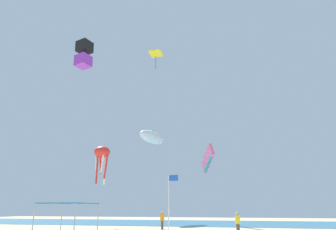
{
  "coord_description": "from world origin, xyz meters",
  "views": [
    {
      "loc": [
        3.29,
        -19.73,
        2.17
      ],
      "look_at": [
        -3.24,
        8.06,
        10.81
      ],
      "focal_mm": 32.81,
      "sensor_mm": 36.0,
      "label": 1
    }
  ],
  "objects_px": {
    "person_leftmost": "(238,221)",
    "banner_flag": "(170,203)",
    "kite_diamond_yellow": "(156,54)",
    "kite_octopus_red": "(102,154)",
    "canopy_tent": "(69,205)",
    "kite_box_black": "(84,54)",
    "kite_inflatable_white": "(152,137)",
    "kite_parafoil_pink": "(208,159)",
    "person_near_tent": "(162,219)"
  },
  "relations": [
    {
      "from": "person_leftmost",
      "to": "banner_flag",
      "type": "height_order",
      "value": "banner_flag"
    },
    {
      "from": "kite_diamond_yellow",
      "to": "kite_octopus_red",
      "type": "relative_size",
      "value": 0.49
    },
    {
      "from": "banner_flag",
      "to": "canopy_tent",
      "type": "bearing_deg",
      "value": 172.54
    },
    {
      "from": "kite_box_black",
      "to": "kite_inflatable_white",
      "type": "bearing_deg",
      "value": -162.3
    },
    {
      "from": "person_leftmost",
      "to": "kite_diamond_yellow",
      "type": "height_order",
      "value": "kite_diamond_yellow"
    },
    {
      "from": "kite_parafoil_pink",
      "to": "kite_box_black",
      "type": "bearing_deg",
      "value": 135.93
    },
    {
      "from": "person_leftmost",
      "to": "banner_flag",
      "type": "xyz_separation_m",
      "value": [
        -3.67,
        -10.43,
        1.36
      ]
    },
    {
      "from": "banner_flag",
      "to": "kite_octopus_red",
      "type": "xyz_separation_m",
      "value": [
        -12.14,
        15.97,
        6.04
      ]
    },
    {
      "from": "canopy_tent",
      "to": "kite_box_black",
      "type": "relative_size",
      "value": 1.3
    },
    {
      "from": "kite_box_black",
      "to": "person_near_tent",
      "type": "bearing_deg",
      "value": 171.98
    },
    {
      "from": "canopy_tent",
      "to": "kite_octopus_red",
      "type": "distance_m",
      "value": 16.98
    },
    {
      "from": "canopy_tent",
      "to": "kite_parafoil_pink",
      "type": "xyz_separation_m",
      "value": [
        7.13,
        22.43,
        6.13
      ]
    },
    {
      "from": "banner_flag",
      "to": "kite_diamond_yellow",
      "type": "height_order",
      "value": "kite_diamond_yellow"
    },
    {
      "from": "person_leftmost",
      "to": "kite_inflatable_white",
      "type": "height_order",
      "value": "kite_inflatable_white"
    },
    {
      "from": "person_near_tent",
      "to": "kite_inflatable_white",
      "type": "distance_m",
      "value": 19.13
    },
    {
      "from": "canopy_tent",
      "to": "banner_flag",
      "type": "height_order",
      "value": "banner_flag"
    },
    {
      "from": "kite_inflatable_white",
      "to": "banner_flag",
      "type": "bearing_deg",
      "value": 34.08
    },
    {
      "from": "person_near_tent",
      "to": "person_leftmost",
      "type": "relative_size",
      "value": 1.02
    },
    {
      "from": "canopy_tent",
      "to": "kite_parafoil_pink",
      "type": "bearing_deg",
      "value": 72.37
    },
    {
      "from": "person_leftmost",
      "to": "kite_box_black",
      "type": "distance_m",
      "value": 20.14
    },
    {
      "from": "kite_box_black",
      "to": "kite_inflatable_white",
      "type": "height_order",
      "value": "kite_box_black"
    },
    {
      "from": "person_leftmost",
      "to": "banner_flag",
      "type": "distance_m",
      "value": 11.14
    },
    {
      "from": "kite_box_black",
      "to": "kite_inflatable_white",
      "type": "distance_m",
      "value": 24.42
    },
    {
      "from": "banner_flag",
      "to": "kite_box_black",
      "type": "bearing_deg",
      "value": 154.89
    },
    {
      "from": "banner_flag",
      "to": "kite_inflatable_white",
      "type": "xyz_separation_m",
      "value": [
        -9.43,
        28.48,
        10.73
      ]
    },
    {
      "from": "kite_diamond_yellow",
      "to": "kite_parafoil_pink",
      "type": "relative_size",
      "value": 0.42
    },
    {
      "from": "person_leftmost",
      "to": "person_near_tent",
      "type": "bearing_deg",
      "value": 86.23
    },
    {
      "from": "person_leftmost",
      "to": "kite_diamond_yellow",
      "type": "bearing_deg",
      "value": 85.24
    },
    {
      "from": "person_leftmost",
      "to": "kite_box_black",
      "type": "xyz_separation_m",
      "value": [
        -12.58,
        -6.26,
        14.43
      ]
    },
    {
      "from": "person_leftmost",
      "to": "kite_octopus_red",
      "type": "relative_size",
      "value": 0.39
    },
    {
      "from": "kite_parafoil_pink",
      "to": "banner_flag",
      "type": "bearing_deg",
      "value": 160.85
    },
    {
      "from": "banner_flag",
      "to": "kite_inflatable_white",
      "type": "bearing_deg",
      "value": 108.32
    },
    {
      "from": "canopy_tent",
      "to": "banner_flag",
      "type": "xyz_separation_m",
      "value": [
        7.16,
        -0.94,
        0.07
      ]
    },
    {
      "from": "person_near_tent",
      "to": "kite_box_black",
      "type": "height_order",
      "value": "kite_box_black"
    },
    {
      "from": "kite_box_black",
      "to": "kite_octopus_red",
      "type": "height_order",
      "value": "kite_box_black"
    },
    {
      "from": "person_near_tent",
      "to": "kite_inflatable_white",
      "type": "height_order",
      "value": "kite_inflatable_white"
    },
    {
      "from": "kite_octopus_red",
      "to": "kite_inflatable_white",
      "type": "bearing_deg",
      "value": -46.52
    },
    {
      "from": "person_near_tent",
      "to": "kite_diamond_yellow",
      "type": "height_order",
      "value": "kite_diamond_yellow"
    },
    {
      "from": "canopy_tent",
      "to": "kite_box_black",
      "type": "height_order",
      "value": "kite_box_black"
    },
    {
      "from": "kite_diamond_yellow",
      "to": "canopy_tent",
      "type": "bearing_deg",
      "value": 84.54
    },
    {
      "from": "person_near_tent",
      "to": "person_leftmost",
      "type": "distance_m",
      "value": 8.87
    },
    {
      "from": "canopy_tent",
      "to": "kite_parafoil_pink",
      "type": "height_order",
      "value": "kite_parafoil_pink"
    },
    {
      "from": "person_near_tent",
      "to": "kite_parafoil_pink",
      "type": "height_order",
      "value": "kite_parafoil_pink"
    },
    {
      "from": "kite_parafoil_pink",
      "to": "kite_octopus_red",
      "type": "bearing_deg",
      "value": 102.17
    },
    {
      "from": "kite_diamond_yellow",
      "to": "kite_inflatable_white",
      "type": "height_order",
      "value": "kite_diamond_yellow"
    },
    {
      "from": "kite_box_black",
      "to": "kite_diamond_yellow",
      "type": "distance_m",
      "value": 12.98
    },
    {
      "from": "banner_flag",
      "to": "person_near_tent",
      "type": "bearing_deg",
      "value": 105.89
    },
    {
      "from": "kite_octopus_red",
      "to": "kite_parafoil_pink",
      "type": "bearing_deg",
      "value": -92.87
    },
    {
      "from": "person_near_tent",
      "to": "kite_inflatable_white",
      "type": "bearing_deg",
      "value": -157.75
    },
    {
      "from": "canopy_tent",
      "to": "kite_diamond_yellow",
      "type": "relative_size",
      "value": 1.45
    }
  ]
}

